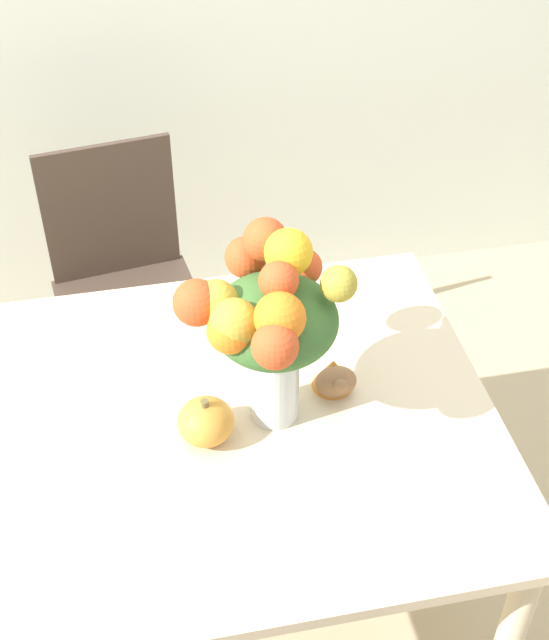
{
  "coord_description": "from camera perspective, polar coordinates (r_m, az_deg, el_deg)",
  "views": [
    {
      "loc": [
        -0.19,
        -1.32,
        2.18
      ],
      "look_at": [
        0.08,
        0.0,
        1.01
      ],
      "focal_mm": 50.0,
      "sensor_mm": 36.0,
      "label": 1
    }
  ],
  "objects": [
    {
      "name": "turkey_figurine",
      "position": [
        1.99,
        3.84,
        -3.64
      ],
      "size": [
        0.09,
        0.13,
        0.08
      ],
      "color": "#936642",
      "rests_on": "dining_table"
    },
    {
      "name": "ground_plane",
      "position": [
        2.55,
        -1.78,
        -17.76
      ],
      "size": [
        12.0,
        12.0,
        0.0
      ],
      "primitive_type": "plane",
      "color": "tan"
    },
    {
      "name": "dining_table",
      "position": [
        2.03,
        -2.15,
        -8.24
      ],
      "size": [
        1.12,
        1.01,
        0.75
      ],
      "color": "beige",
      "rests_on": "ground_plane"
    },
    {
      "name": "pumpkin",
      "position": [
        1.89,
        -4.41,
        -6.49
      ],
      "size": [
        0.12,
        0.12,
        0.11
      ],
      "color": "gold",
      "rests_on": "dining_table"
    },
    {
      "name": "dining_chair_near_window",
      "position": [
        2.75,
        -9.45,
        1.87
      ],
      "size": [
        0.47,
        0.47,
        0.91
      ],
      "rotation": [
        0.0,
        0.0,
        0.14
      ],
      "color": "#47382D",
      "rests_on": "ground_plane"
    },
    {
      "name": "flower_vase",
      "position": [
        1.77,
        -0.43,
        0.02
      ],
      "size": [
        0.36,
        0.39,
        0.46
      ],
      "color": "silver",
      "rests_on": "dining_table"
    }
  ]
}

